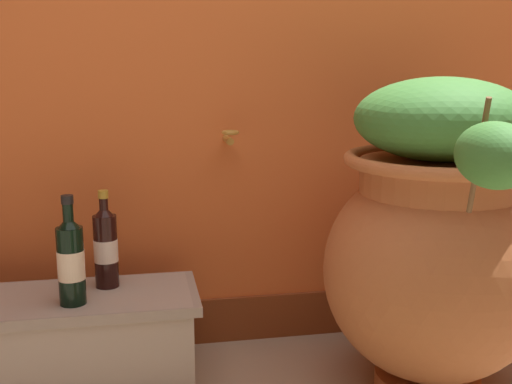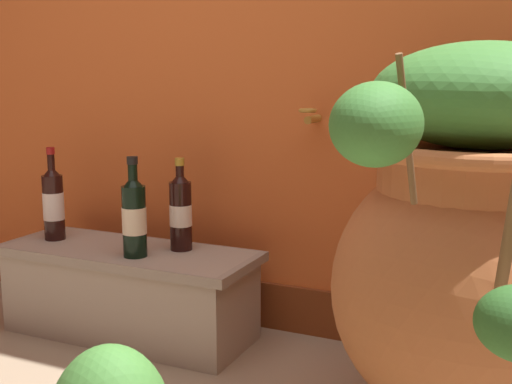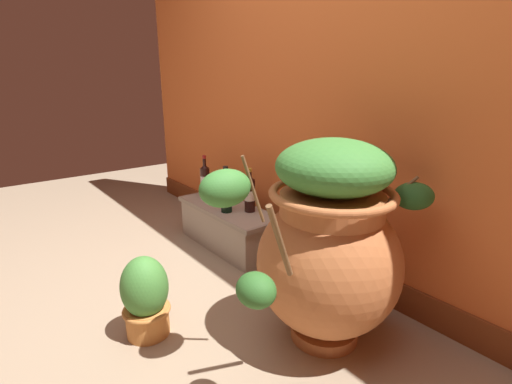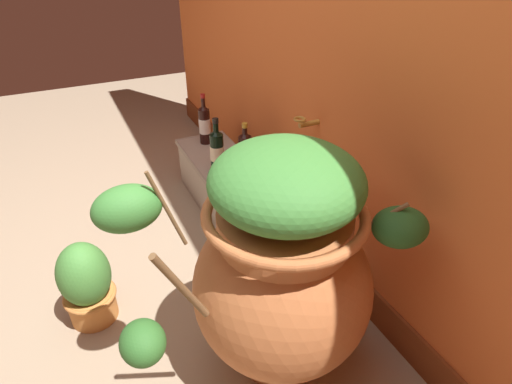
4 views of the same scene
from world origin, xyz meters
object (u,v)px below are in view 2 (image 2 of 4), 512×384
Objects in this scene: wine_bottle_left at (134,214)px; wine_bottle_right at (181,210)px; terracotta_urn at (474,250)px; wine_bottle_middle at (53,201)px.

wine_bottle_left is 0.16m from wine_bottle_right.
terracotta_urn is at bearing -16.89° from wine_bottle_right.
wine_bottle_right is at bearing 54.74° from wine_bottle_left.
terracotta_urn is 0.99m from wine_bottle_right.
terracotta_urn is 3.06× the size of wine_bottle_left.
terracotta_urn is 3.22× the size of wine_bottle_right.
terracotta_urn is at bearing -8.64° from wine_bottle_left.
wine_bottle_middle reaches higher than wine_bottle_left.
terracotta_urn is 1.44m from wine_bottle_middle.
wine_bottle_left is 0.99× the size of wine_bottle_middle.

